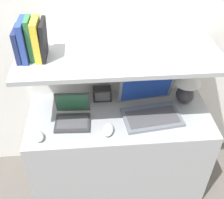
{
  "coord_description": "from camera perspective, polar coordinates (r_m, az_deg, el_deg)",
  "views": [
    {
      "loc": [
        -0.17,
        -1.13,
        2.0
      ],
      "look_at": [
        -0.05,
        0.27,
        0.86
      ],
      "focal_mm": 45.0,
      "sensor_mm": 36.0,
      "label": 1
    }
  ],
  "objects": [
    {
      "name": "book_green",
      "position": [
        1.68,
        -16.26,
        11.73
      ],
      "size": [
        0.03,
        0.12,
        0.24
      ],
      "color": "#2D7042",
      "rests_on": "shelf"
    },
    {
      "name": "desk",
      "position": [
        2.17,
        1.39,
        -10.23
      ],
      "size": [
        1.25,
        0.54,
        0.71
      ],
      "color": "#999EA3",
      "rests_on": "ground_plane"
    },
    {
      "name": "back_riser",
      "position": [
        2.23,
        0.72,
        -1.12
      ],
      "size": [
        1.25,
        0.04,
        1.12
      ],
      "color": "white",
      "rests_on": "ground_plane"
    },
    {
      "name": "table_lamp",
      "position": [
        2.0,
        15.07,
        3.28
      ],
      "size": [
        0.18,
        0.18,
        0.27
      ],
      "color": "#2D2D33",
      "rests_on": "desk"
    },
    {
      "name": "laptop_small",
      "position": [
        1.87,
        -8.02,
        -3.32
      ],
      "size": [
        0.24,
        0.22,
        0.19
      ],
      "color": "#333338",
      "rests_on": "desk"
    },
    {
      "name": "book_navy",
      "position": [
        1.71,
        -18.47,
        10.64
      ],
      "size": [
        0.03,
        0.17,
        0.19
      ],
      "color": "navy",
      "rests_on": "shelf"
    },
    {
      "name": "wall_back",
      "position": [
        1.92,
        0.75,
        14.44
      ],
      "size": [
        6.0,
        0.05,
        2.4
      ],
      "color": "white",
      "rests_on": "ground_plane"
    },
    {
      "name": "second_mouse",
      "position": [
        1.8,
        -14.8,
        -7.17
      ],
      "size": [
        0.1,
        0.12,
        0.04
      ],
      "color": "white",
      "rests_on": "desk"
    },
    {
      "name": "book_blue",
      "position": [
        1.69,
        -17.44,
        11.44
      ],
      "size": [
        0.03,
        0.18,
        0.23
      ],
      "color": "#284293",
      "rests_on": "shelf"
    },
    {
      "name": "laptop_large",
      "position": [
        1.91,
        7.72,
        -1.65
      ],
      "size": [
        0.42,
        0.36,
        0.25
      ],
      "color": "slate",
      "rests_on": "desk"
    },
    {
      "name": "shelf",
      "position": [
        1.72,
        1.57,
        8.77
      ],
      "size": [
        1.25,
        0.49,
        0.03
      ],
      "color": "#999EA3",
      "rests_on": "back_riser"
    },
    {
      "name": "computer_mouse",
      "position": [
        1.78,
        -0.83,
        -6.14
      ],
      "size": [
        0.09,
        0.13,
        0.04
      ],
      "color": "white",
      "rests_on": "desk"
    },
    {
      "name": "book_black",
      "position": [
        1.67,
        -13.7,
        11.66
      ],
      "size": [
        0.03,
        0.16,
        0.23
      ],
      "color": "black",
      "rests_on": "shelf"
    },
    {
      "name": "router_box",
      "position": [
        2.01,
        -2.02,
        1.16
      ],
      "size": [
        0.13,
        0.07,
        0.1
      ],
      "color": "black",
      "rests_on": "desk"
    },
    {
      "name": "book_yellow",
      "position": [
        1.67,
        -14.94,
        11.72
      ],
      "size": [
        0.04,
        0.16,
        0.24
      ],
      "color": "gold",
      "rests_on": "shelf"
    }
  ]
}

